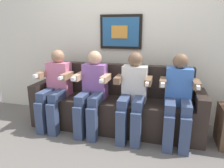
# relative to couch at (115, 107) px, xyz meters

# --- Properties ---
(ground_plane) EXTENTS (6.21, 6.21, 0.00)m
(ground_plane) POSITION_rel_couch_xyz_m (0.00, -0.33, -0.31)
(ground_plane) COLOR #66605B
(back_wall_assembly) EXTENTS (4.78, 0.10, 2.60)m
(back_wall_assembly) POSITION_rel_couch_xyz_m (-0.00, 0.44, 0.99)
(back_wall_assembly) COLOR silver
(back_wall_assembly) RESTS_ON ground_plane
(couch) EXTENTS (2.38, 0.58, 0.90)m
(couch) POSITION_rel_couch_xyz_m (0.00, 0.00, 0.00)
(couch) COLOR #2D231E
(couch) RESTS_ON ground_plane
(person_leftmost) EXTENTS (0.46, 0.56, 1.11)m
(person_leftmost) POSITION_rel_couch_xyz_m (-0.84, -0.17, 0.29)
(person_leftmost) COLOR pink
(person_leftmost) RESTS_ON ground_plane
(person_left_center) EXTENTS (0.46, 0.56, 1.11)m
(person_left_center) POSITION_rel_couch_xyz_m (-0.28, -0.17, 0.29)
(person_left_center) COLOR #8C59A5
(person_left_center) RESTS_ON ground_plane
(person_right_center) EXTENTS (0.46, 0.56, 1.11)m
(person_right_center) POSITION_rel_couch_xyz_m (0.28, -0.17, 0.29)
(person_right_center) COLOR white
(person_right_center) RESTS_ON ground_plane
(person_rightmost) EXTENTS (0.46, 0.56, 1.11)m
(person_rightmost) POSITION_rel_couch_xyz_m (0.84, -0.17, 0.29)
(person_rightmost) COLOR #3F72CC
(person_rightmost) RESTS_ON ground_plane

